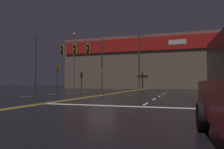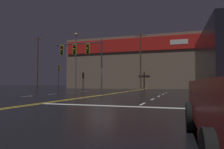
# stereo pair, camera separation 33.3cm
# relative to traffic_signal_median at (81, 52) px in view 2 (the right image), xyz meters

# --- Properties ---
(ground_plane) EXTENTS (200.00, 200.00, 0.00)m
(ground_plane) POSITION_rel_traffic_signal_median_xyz_m (2.34, -0.50, -4.07)
(ground_plane) COLOR black
(road_markings) EXTENTS (15.35, 60.00, 0.01)m
(road_markings) POSITION_rel_traffic_signal_median_xyz_m (3.36, -2.21, -4.07)
(road_markings) COLOR gold
(road_markings) RESTS_ON ground
(traffic_signal_median) EXTENTS (5.03, 0.36, 5.20)m
(traffic_signal_median) POSITION_rel_traffic_signal_median_xyz_m (0.00, 0.00, 0.00)
(traffic_signal_median) COLOR #38383D
(traffic_signal_median) RESTS_ON ground
(traffic_signal_corner_northwest) EXTENTS (0.42, 0.36, 4.00)m
(traffic_signal_corner_northwest) POSITION_rel_traffic_signal_median_xyz_m (-9.21, 10.65, -1.14)
(traffic_signal_corner_northwest) COLOR #38383D
(traffic_signal_corner_northwest) RESTS_ON ground
(streetlight_near_right) EXTENTS (0.56, 0.56, 11.38)m
(streetlight_near_right) POSITION_rel_traffic_signal_median_xyz_m (-11.45, 20.42, 3.00)
(streetlight_near_right) COLOR #59595E
(streetlight_near_right) RESTS_ON ground
(building_backdrop) EXTENTS (35.39, 10.23, 10.69)m
(building_backdrop) POSITION_rel_traffic_signal_median_xyz_m (2.34, 28.39, 1.29)
(building_backdrop) COLOR #7A6651
(building_backdrop) RESTS_ON ground
(utility_pole_row) EXTENTS (48.94, 0.26, 11.98)m
(utility_pole_row) POSITION_rel_traffic_signal_median_xyz_m (2.64, 20.73, 1.78)
(utility_pole_row) COLOR #4C3828
(utility_pole_row) RESTS_ON ground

